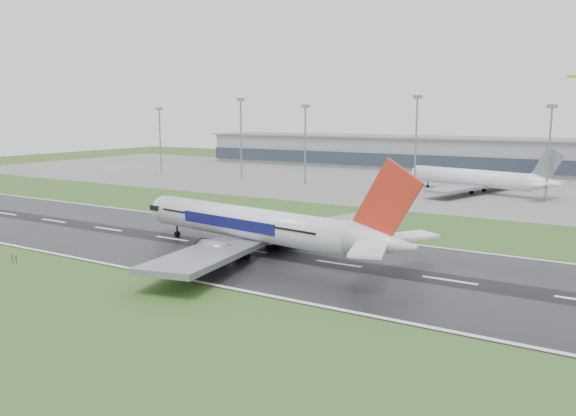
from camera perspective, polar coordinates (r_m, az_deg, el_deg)
The scene contains 12 objects.
ground at distance 125.56m, azimuth -11.53°, elevation -3.06°, with size 520.00×520.00×0.00m, color #2E511D.
runway at distance 125.55m, azimuth -11.53°, elevation -3.04°, with size 400.00×45.00×0.10m, color black.
apron at distance 231.89m, azimuth 9.94°, elevation 2.66°, with size 400.00×130.00×0.08m, color slate.
terminal at distance 287.71m, azimuth 14.39°, elevation 5.28°, with size 240.00×36.00×15.00m, color gray.
main_airliner at distance 107.77m, azimuth -2.51°, elevation 0.24°, with size 64.00×60.95×18.90m, color silver, non-canonical shape.
parked_airliner at distance 203.85m, azimuth 18.47°, elevation 3.72°, with size 55.41×51.59×16.24m, color white, non-canonical shape.
runway_sign at distance 97.99m, azimuth -12.69°, elevation -6.32°, with size 2.30×0.26×1.04m, color black, non-canonical shape.
floodmast_0 at distance 263.65m, azimuth -12.68°, elevation 6.46°, with size 0.64×0.64×28.38m, color gray.
floodmast_1 at distance 234.66m, azimuth -4.72°, elevation 6.74°, with size 0.64×0.64×31.83m, color gray.
floodmast_2 at distance 218.40m, azimuth 1.73°, elevation 6.20°, with size 0.64×0.64×29.02m, color gray.
floodmast_3 at distance 200.43m, azimuth 12.67°, elevation 6.09°, with size 0.64×0.64×31.79m, color gray.
floodmast_4 at distance 191.26m, azimuth 24.65°, elevation 4.80°, with size 0.64×0.64×28.39m, color gray.
Camera 1 is at (83.89, -89.54, 26.69)m, focal length 35.49 mm.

